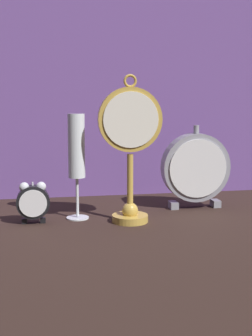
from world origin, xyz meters
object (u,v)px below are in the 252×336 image
pocket_watch_on_stand (131,147)px  mantel_clock_silver (196,168)px  champagne_flute (77,153)px  alarm_clock_twin_bell (33,201)px

pocket_watch_on_stand → mantel_clock_silver: size_ratio=1.57×
champagne_flute → pocket_watch_on_stand: bearing=-23.2°
pocket_watch_on_stand → champagne_flute: (-0.12, 0.05, -0.02)m
pocket_watch_on_stand → mantel_clock_silver: pocket_watch_on_stand is taller
pocket_watch_on_stand → alarm_clock_twin_bell: pocket_watch_on_stand is taller
alarm_clock_twin_bell → champagne_flute: 0.15m
pocket_watch_on_stand → alarm_clock_twin_bell: size_ratio=3.50×
alarm_clock_twin_bell → champagne_flute: (0.10, 0.03, 0.10)m
mantel_clock_silver → champagne_flute: (-0.30, -0.05, 0.05)m
pocket_watch_on_stand → champagne_flute: size_ratio=1.35×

